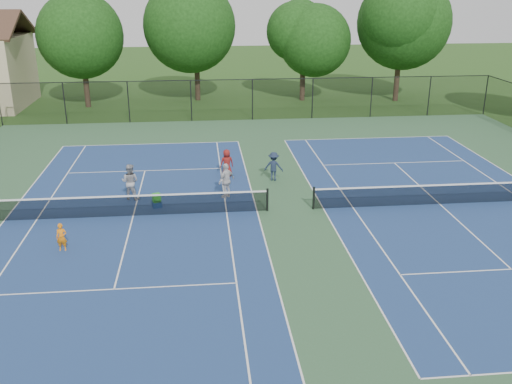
{
  "coord_description": "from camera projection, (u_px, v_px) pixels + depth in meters",
  "views": [
    {
      "loc": [
        -3.96,
        -23.56,
        9.7
      ],
      "look_at": [
        -1.66,
        -1.0,
        1.3
      ],
      "focal_mm": 40.0,
      "sensor_mm": 36.0,
      "label": 1
    }
  ],
  "objects": [
    {
      "name": "instructor",
      "position": [
        130.0,
        182.0,
        26.73
      ],
      "size": [
        1.0,
        0.88,
        1.73
      ],
      "primitive_type": "imported",
      "rotation": [
        0.0,
        0.0,
        2.83
      ],
      "color": "#9C9C9F",
      "rests_on": "ground"
    },
    {
      "name": "perimeter_fence",
      "position": [
        291.0,
        176.0,
        25.17
      ],
      "size": [
        36.08,
        36.08,
        3.02
      ],
      "color": "black",
      "rests_on": "ground"
    },
    {
      "name": "bystander_a",
      "position": [
        226.0,
        181.0,
        26.93
      ],
      "size": [
        1.0,
        1.0,
        1.7
      ],
      "primitive_type": "imported",
      "rotation": [
        0.0,
        0.0,
        3.92
      ],
      "color": "silver",
      "rests_on": "ground"
    },
    {
      "name": "ball_crate",
      "position": [
        157.0,
        205.0,
        25.97
      ],
      "size": [
        0.47,
        0.38,
        0.28
      ],
      "primitive_type": "cube",
      "rotation": [
        0.0,
        0.0,
        0.3
      ],
      "color": "navy",
      "rests_on": "ground"
    },
    {
      "name": "tree_back_d",
      "position": [
        402.0,
        18.0,
        46.98
      ],
      "size": [
        7.8,
        7.8,
        10.37
      ],
      "color": "#2D2116",
      "rests_on": "ground"
    },
    {
      "name": "ground",
      "position": [
        290.0,
        210.0,
        25.73
      ],
      "size": [
        140.0,
        140.0,
        0.0
      ],
      "primitive_type": "plane",
      "color": "#234716",
      "rests_on": "ground"
    },
    {
      "name": "tennis_court_left",
      "position": [
        133.0,
        214.0,
        25.03
      ],
      "size": [
        12.0,
        23.83,
        1.07
      ],
      "color": "navy",
      "rests_on": "ground"
    },
    {
      "name": "tree_back_b",
      "position": [
        195.0,
        21.0,
        47.31
      ],
      "size": [
        7.6,
        7.6,
        10.03
      ],
      "color": "#2D2116",
      "rests_on": "ground"
    },
    {
      "name": "court_pad",
      "position": [
        290.0,
        210.0,
        25.73
      ],
      "size": [
        36.0,
        36.0,
        0.01
      ],
      "primitive_type": "cube",
      "color": "#335B37",
      "rests_on": "ground"
    },
    {
      "name": "tennis_court_right",
      "position": [
        440.0,
        202.0,
        26.36
      ],
      "size": [
        12.0,
        23.83,
        1.07
      ],
      "color": "navy",
      "rests_on": "ground"
    },
    {
      "name": "bystander_b",
      "position": [
        274.0,
        166.0,
        29.33
      ],
      "size": [
        1.1,
        0.82,
        1.51
      ],
      "primitive_type": "imported",
      "rotation": [
        0.0,
        0.0,
        2.85
      ],
      "color": "#1B273D",
      "rests_on": "ground"
    },
    {
      "name": "bystander_c",
      "position": [
        227.0,
        163.0,
        29.92
      ],
      "size": [
        0.8,
        0.61,
        1.47
      ],
      "primitive_type": "imported",
      "rotation": [
        0.0,
        0.0,
        3.35
      ],
      "color": "maroon",
      "rests_on": "ground"
    },
    {
      "name": "tree_back_c",
      "position": [
        304.0,
        35.0,
        47.62
      ],
      "size": [
        6.0,
        6.0,
        8.4
      ],
      "color": "#2D2116",
      "rests_on": "ground"
    },
    {
      "name": "tree_back_a",
      "position": [
        81.0,
        31.0,
        44.79
      ],
      "size": [
        6.8,
        6.8,
        9.15
      ],
      "color": "#2D2116",
      "rests_on": "ground"
    },
    {
      "name": "child_player",
      "position": [
        62.0,
        237.0,
        21.69
      ],
      "size": [
        0.4,
        0.27,
        1.11
      ],
      "primitive_type": "imported",
      "rotation": [
        0.0,
        0.0,
        -0.0
      ],
      "color": "orange",
      "rests_on": "ground"
    },
    {
      "name": "ball_hopper",
      "position": [
        157.0,
        198.0,
        25.85
      ],
      "size": [
        0.42,
        0.37,
        0.4
      ],
      "primitive_type": "cube",
      "rotation": [
        0.0,
        0.0,
        0.42
      ],
      "color": "green",
      "rests_on": "ball_crate"
    }
  ]
}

